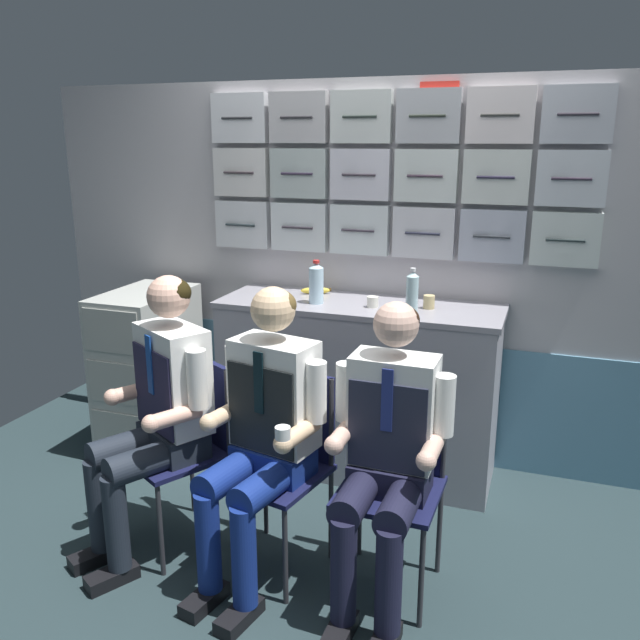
% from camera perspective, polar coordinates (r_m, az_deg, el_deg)
% --- Properties ---
extents(ground, '(4.80, 4.80, 0.04)m').
position_cam_1_polar(ground, '(3.03, -2.33, -22.14)').
color(ground, '#233336').
extents(galley_bulkhead, '(4.20, 0.14, 2.15)m').
position_cam_1_polar(galley_bulkhead, '(3.77, 5.40, 4.56)').
color(galley_bulkhead, '#AFABAF').
rests_on(galley_bulkhead, ground).
extents(galley_counter, '(1.54, 0.53, 0.97)m').
position_cam_1_polar(galley_counter, '(3.70, 3.31, -5.84)').
color(galley_counter, '#9C99A3').
rests_on(galley_counter, ground).
extents(service_trolley, '(0.40, 0.65, 0.97)m').
position_cam_1_polar(service_trolley, '(4.08, -14.71, -3.86)').
color(service_trolley, black).
rests_on(service_trolley, ground).
extents(folding_chair_left, '(0.55, 0.55, 0.86)m').
position_cam_1_polar(folding_chair_left, '(3.12, -11.05, -9.43)').
color(folding_chair_left, '#2D2D33').
rests_on(folding_chair_left, ground).
extents(crew_member_left, '(0.59, 0.68, 1.27)m').
position_cam_1_polar(crew_member_left, '(2.98, -13.92, -7.20)').
color(crew_member_left, black).
rests_on(crew_member_left, ground).
extents(folding_chair_center, '(0.47, 0.47, 0.86)m').
position_cam_1_polar(folding_chair_center, '(2.91, -2.98, -10.99)').
color(folding_chair_center, '#2D2D33').
rests_on(folding_chair_center, ground).
extents(crew_member_center, '(0.50, 0.65, 1.26)m').
position_cam_1_polar(crew_member_center, '(2.72, -4.97, -9.16)').
color(crew_member_center, black).
rests_on(crew_member_center, ground).
extents(folding_chair_right, '(0.41, 0.41, 0.86)m').
position_cam_1_polar(folding_chair_right, '(2.80, 6.63, -12.23)').
color(folding_chair_right, '#2D2D33').
rests_on(folding_chair_right, ground).
extents(crew_member_right, '(0.48, 0.59, 1.24)m').
position_cam_1_polar(crew_member_right, '(2.59, 5.82, -10.93)').
color(crew_member_right, black).
rests_on(crew_member_right, ground).
extents(water_bottle_blue_cap, '(0.06, 0.06, 0.25)m').
position_cam_1_polar(water_bottle_blue_cap, '(3.28, 8.01, 2.25)').
color(water_bottle_blue_cap, silver).
rests_on(water_bottle_blue_cap, galley_counter).
extents(water_bottle_clear, '(0.08, 0.08, 0.24)m').
position_cam_1_polar(water_bottle_clear, '(3.52, -0.33, 3.23)').
color(water_bottle_clear, silver).
rests_on(water_bottle_clear, galley_counter).
extents(paper_cup_blue, '(0.06, 0.06, 0.06)m').
position_cam_1_polar(paper_cup_blue, '(3.46, 4.60, 1.62)').
color(paper_cup_blue, silver).
rests_on(paper_cup_blue, galley_counter).
extents(espresso_cup_small, '(0.06, 0.06, 0.07)m').
position_cam_1_polar(espresso_cup_small, '(3.47, 9.45, 1.59)').
color(espresso_cup_small, tan).
rests_on(espresso_cup_small, galley_counter).
extents(snack_banana, '(0.17, 0.10, 0.04)m').
position_cam_1_polar(snack_banana, '(3.75, -0.38, 2.58)').
color(snack_banana, yellow).
rests_on(snack_banana, galley_counter).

